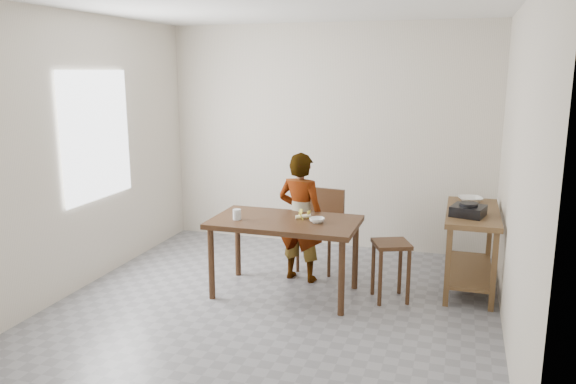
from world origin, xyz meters
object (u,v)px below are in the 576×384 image
(dining_table, at_px, (285,257))
(prep_counter, at_px, (470,249))
(child, at_px, (301,217))
(dining_chair, at_px, (320,231))
(stool, at_px, (390,271))

(dining_table, xyz_separation_m, prep_counter, (1.72, 0.70, 0.03))
(child, distance_m, dining_chair, 0.45)
(prep_counter, relative_size, child, 0.89)
(dining_table, distance_m, prep_counter, 1.86)
(dining_table, relative_size, prep_counter, 1.17)
(prep_counter, relative_size, dining_chair, 1.38)
(dining_table, bearing_deg, stool, 8.78)
(stool, bearing_deg, dining_table, -171.22)
(dining_table, distance_m, stool, 1.02)
(dining_chair, height_order, stool, dining_chair)
(prep_counter, bearing_deg, stool, -142.79)
(child, bearing_deg, dining_chair, -98.11)
(dining_table, bearing_deg, prep_counter, 22.15)
(stool, bearing_deg, prep_counter, 37.21)
(dining_table, height_order, prep_counter, prep_counter)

